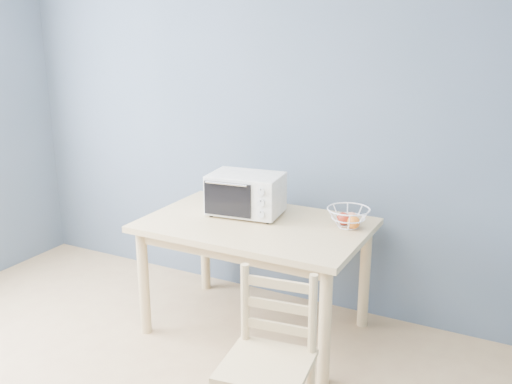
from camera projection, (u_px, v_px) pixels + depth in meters
The scene contains 4 objects.
dining_table at pixel (255, 237), 3.63m from camera, with size 1.40×0.90×0.75m.
toaster_oven at pixel (243, 193), 3.72m from camera, with size 0.50×0.39×0.27m.
fruit_basket at pixel (349, 217), 3.50m from camera, with size 0.34×0.34×0.12m.
dining_chair at pixel (269, 365), 2.66m from camera, with size 0.44×0.44×0.85m.
Camera 1 is at (1.86, -1.32, 1.94)m, focal length 40.00 mm.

